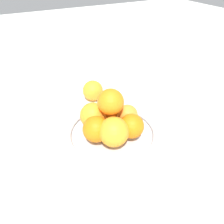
{
  "coord_description": "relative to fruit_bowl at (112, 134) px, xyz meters",
  "views": [
    {
      "loc": [
        -0.24,
        -0.45,
        0.46
      ],
      "look_at": [
        0.0,
        0.0,
        0.1
      ],
      "focal_mm": 35.0,
      "sensor_mm": 36.0,
      "label": 1
    }
  ],
  "objects": [
    {
      "name": "ground_plane",
      "position": [
        0.0,
        0.0,
        -0.02
      ],
      "size": [
        4.0,
        4.0,
        0.0
      ],
      "primitive_type": "plane",
      "color": "silver"
    },
    {
      "name": "fruit_bowl",
      "position": [
        0.0,
        0.0,
        0.0
      ],
      "size": [
        0.28,
        0.28,
        0.03
      ],
      "color": "silver",
      "rests_on": "ground_plane"
    },
    {
      "name": "orange_pile",
      "position": [
        -0.01,
        -0.0,
        0.06
      ],
      "size": [
        0.19,
        0.18,
        0.14
      ],
      "color": "orange",
      "rests_on": "fruit_bowl"
    },
    {
      "name": "stray_orange",
      "position": [
        0.04,
        0.23,
        0.02
      ],
      "size": [
        0.08,
        0.08,
        0.08
      ],
      "primitive_type": "sphere",
      "color": "orange",
      "rests_on": "ground_plane"
    },
    {
      "name": "napkin_folded",
      "position": [
        0.3,
        0.02,
        -0.01
      ],
      "size": [
        0.22,
        0.22,
        0.01
      ],
      "primitive_type": "cube",
      "rotation": [
        0.0,
        0.0,
        0.43
      ],
      "color": "silver",
      "rests_on": "ground_plane"
    }
  ]
}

